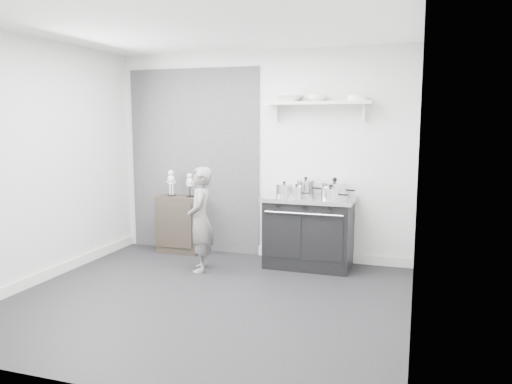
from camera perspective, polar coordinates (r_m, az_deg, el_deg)
ground at (r=5.23m, az=-5.76°, el=-12.08°), size 4.00×4.00×0.00m
room_shell at (r=5.08m, az=-6.27°, el=6.24°), size 4.02×3.62×2.71m
wall_shelf at (r=6.27m, az=7.14°, el=9.97°), size 1.30×0.26×0.24m
stove at (r=6.23m, az=6.07°, el=-4.49°), size 1.10×0.69×0.88m
side_cabinet at (r=6.97m, az=-8.61°, el=-3.64°), size 0.60×0.35×0.78m
child at (r=6.01m, az=-6.36°, el=-3.14°), size 0.44×0.53×1.26m
pot_front_left at (r=6.09m, az=3.24°, el=0.20°), size 0.29×0.20×0.19m
pot_back_left at (r=6.30m, az=5.69°, el=0.56°), size 0.32×0.24×0.23m
pot_back_right at (r=6.21m, az=8.96°, el=0.35°), size 0.42×0.33×0.23m
pot_front_right at (r=5.93m, az=8.52°, el=-0.17°), size 0.32×0.23×0.18m
pot_front_center at (r=6.01m, az=4.61°, el=-0.01°), size 0.26×0.17×0.17m
skeleton_full at (r=6.93m, az=-9.67°, el=1.26°), size 0.12×0.07×0.41m
skeleton_torso at (r=6.81m, az=-7.58°, el=0.99°), size 0.10×0.07×0.37m
bowl_large at (r=6.35m, az=3.83°, el=10.63°), size 0.32×0.32×0.08m
bowl_small at (r=6.27m, az=6.96°, el=10.60°), size 0.24×0.24×0.08m
plate_stack at (r=6.19m, az=11.54°, el=10.46°), size 0.25×0.25×0.06m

